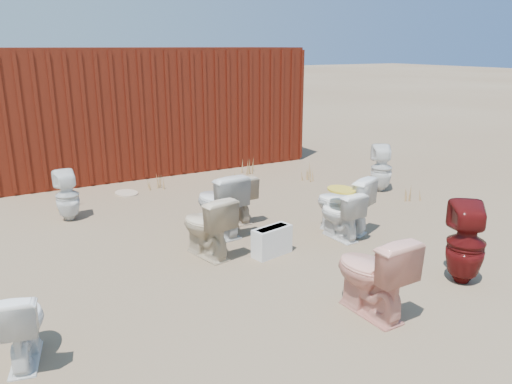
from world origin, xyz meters
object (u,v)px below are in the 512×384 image
shipping_container (149,107)px  toilet_front_c (219,203)px  toilet_back_a (67,196)px  toilet_front_a (20,324)px  loose_tank (272,241)px  toilet_front_pink (372,274)px  toilet_back_yellowlid (340,215)px  toilet_front_maroon (466,243)px  toilet_front_e (344,204)px  toilet_back_beige_left (236,197)px  toilet_back_e (381,168)px  toilet_back_beige_right (207,226)px

shipping_container → toilet_front_c: shipping_container is taller
toilet_front_c → toilet_back_a: 2.29m
toilet_front_a → toilet_back_a: toilet_back_a is taller
toilet_back_a → loose_tank: bearing=124.0°
toilet_back_a → toilet_front_a: bearing=71.7°
toilet_front_pink → toilet_front_c: toilet_front_c is taller
toilet_front_c → toilet_back_a: (-1.68, 1.55, -0.06)m
loose_tank → shipping_container: bearing=75.2°
toilet_front_a → toilet_back_a: size_ratio=0.89×
toilet_back_a → toilet_back_yellowlid: toilet_back_a is taller
toilet_front_maroon → toilet_back_a: (-3.34, 4.11, -0.07)m
shipping_container → loose_tank: size_ratio=12.00×
toilet_front_a → toilet_front_e: toilet_front_e is taller
toilet_front_e → toilet_back_beige_left: 1.54m
toilet_back_a → toilet_back_e: 5.11m
toilet_front_a → loose_tank: toilet_front_a is taller
toilet_front_e → toilet_back_beige_right: toilet_front_e is taller
toilet_front_a → loose_tank: bearing=-150.7°
toilet_front_e → loose_tank: bearing=-13.8°
loose_tank → toilet_back_beige_left: bearing=69.9°
toilet_front_e → toilet_front_maroon: bearing=71.1°
toilet_front_a → toilet_back_a: bearing=-92.4°
toilet_front_c → toilet_back_beige_left: bearing=-145.7°
toilet_front_maroon → toilet_back_yellowlid: size_ratio=1.35×
shipping_container → toilet_front_e: (1.02, -5.19, -0.81)m
shipping_container → toilet_back_e: 4.92m
toilet_back_beige_right → loose_tank: size_ratio=1.51×
toilet_back_beige_right → toilet_back_e: (3.77, 1.12, 0.02)m
toilet_front_c → toilet_back_beige_right: bearing=47.2°
toilet_front_a → toilet_back_a: 3.48m
toilet_front_e → toilet_back_beige_left: (-1.07, 1.10, -0.04)m
toilet_back_a → toilet_back_beige_left: size_ratio=1.05×
shipping_container → toilet_front_pink: size_ratio=7.39×
toilet_back_beige_right → toilet_back_a: bearing=-72.6°
toilet_back_e → toilet_front_c: bearing=40.6°
toilet_back_yellowlid → toilet_front_pink: bearing=57.0°
shipping_container → toilet_front_e: bearing=-78.9°
toilet_back_beige_right → loose_tank: (0.69, -0.35, -0.20)m
toilet_back_beige_left → toilet_back_e: 2.90m
toilet_front_c → toilet_front_maroon: toilet_front_maroon is taller
toilet_front_maroon → toilet_back_beige_left: toilet_front_maroon is taller
toilet_front_maroon → toilet_back_e: 3.49m
toilet_back_yellowlid → toilet_back_e: size_ratio=0.81×
toilet_back_beige_left → loose_tank: 1.35m
toilet_back_a → toilet_back_e: toilet_back_e is taller
toilet_front_a → toilet_back_beige_right: size_ratio=0.86×
toilet_front_e → toilet_back_yellowlid: (-0.19, -0.18, -0.07)m
toilet_back_beige_left → toilet_back_yellowlid: size_ratio=1.07×
toilet_front_c → toilet_back_yellowlid: 1.60m
toilet_front_maroon → toilet_back_beige_right: size_ratio=1.16×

